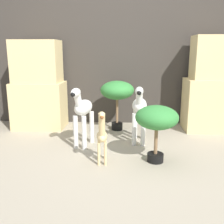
% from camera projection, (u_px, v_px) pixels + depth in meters
% --- Properties ---
extents(ground_plane, '(14.00, 14.00, 0.00)m').
position_uv_depth(ground_plane, '(122.00, 168.00, 2.53)').
color(ground_plane, '#9E937F').
extents(wall_back, '(6.40, 0.08, 2.20)m').
position_uv_depth(wall_back, '(124.00, 51.00, 3.91)').
color(wall_back, '#38332D').
rests_on(wall_back, ground_plane).
extents(rock_pillar_left, '(0.72, 0.48, 1.25)m').
position_uv_depth(rock_pillar_left, '(39.00, 88.00, 3.75)').
color(rock_pillar_left, '#DBC184').
rests_on(rock_pillar_left, ground_plane).
extents(rock_pillar_right, '(0.72, 0.48, 1.30)m').
position_uv_depth(rock_pillar_right, '(212.00, 89.00, 3.62)').
color(rock_pillar_right, '#DBC184').
rests_on(rock_pillar_right, ground_plane).
extents(zebra_right, '(0.20, 0.48, 0.71)m').
position_uv_depth(zebra_right, '(139.00, 109.00, 3.12)').
color(zebra_right, silver).
rests_on(zebra_right, ground_plane).
extents(zebra_left, '(0.25, 0.48, 0.71)m').
position_uv_depth(zebra_left, '(83.00, 111.00, 3.01)').
color(zebra_left, silver).
rests_on(zebra_left, ground_plane).
extents(giraffe_figurine, '(0.13, 0.35, 0.56)m').
position_uv_depth(giraffe_figurine, '(102.00, 134.00, 2.55)').
color(giraffe_figurine, '#E0C184').
rests_on(giraffe_figurine, ground_plane).
extents(potted_palm_front, '(0.47, 0.47, 0.70)m').
position_uv_depth(potted_palm_front, '(117.00, 92.00, 3.62)').
color(potted_palm_front, black).
rests_on(potted_palm_front, ground_plane).
extents(potted_palm_back, '(0.42, 0.42, 0.58)m').
position_uv_depth(potted_palm_back, '(157.00, 120.00, 2.57)').
color(potted_palm_back, black).
rests_on(potted_palm_back, ground_plane).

